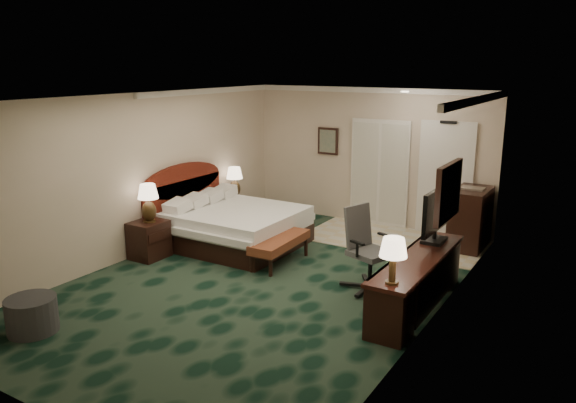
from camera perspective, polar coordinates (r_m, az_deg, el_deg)
The scene contains 25 objects.
floor at distance 8.44m, azimuth -2.35°, elevation -8.13°, with size 5.00×7.50×0.00m, color black.
ceiling at distance 7.83m, azimuth -2.55°, elevation 10.50°, with size 5.00×7.50×0.00m, color white.
wall_back at distance 11.28m, azimuth 8.23°, elevation 4.54°, with size 5.00×0.00×2.70m, color #C2B297.
wall_front at distance 5.46m, azimuth -25.03°, elevation -6.92°, with size 5.00×0.00×2.70m, color #C2B297.
wall_left at distance 9.62m, azimuth -14.95°, elevation 2.57°, with size 0.00×7.50×2.70m, color #C2B297.
wall_right at distance 6.99m, azimuth 14.86°, elevation -1.62°, with size 0.00×7.50×2.70m, color #C2B297.
crown_molding at distance 7.83m, azimuth -2.54°, elevation 10.13°, with size 5.00×7.50×0.10m, color silver, non-canonical shape.
tile_patch at distance 10.50m, azimuth 10.65°, elevation -3.83°, with size 3.20×1.70×0.01m, color beige.
headboard at distance 10.41m, azimuth -10.55°, elevation -0.00°, with size 0.12×2.00×1.40m, color #481008, non-canonical shape.
entry_door at distance 10.80m, azimuth 15.68°, elevation 2.12°, with size 1.02×0.06×2.18m, color silver.
closet_doors at distance 11.20m, azimuth 9.27°, elevation 2.87°, with size 1.20×0.06×2.10m, color #BCB9A5.
wall_art at distance 11.58m, azimuth 4.08°, elevation 6.14°, with size 0.45×0.06×0.55m, color #546760.
wall_mirror at distance 7.52m, azimuth 15.99°, elevation 0.96°, with size 0.05×0.95×0.75m, color white.
bed at distance 9.98m, azimuth -5.17°, elevation -2.65°, with size 2.07×1.92×0.66m, color white.
nightstand_near at distance 9.60m, azimuth -13.94°, elevation -3.79°, with size 0.50×0.57×0.62m, color black.
nightstand_far at distance 11.37m, azimuth -5.50°, elevation -0.89°, with size 0.43×0.49×0.53m, color black.
lamp_near at distance 9.42m, azimuth -13.98°, elevation -0.16°, with size 0.34×0.34×0.63m, color black, non-canonical shape.
lamp_far at distance 11.27m, azimuth -5.44°, elevation 1.97°, with size 0.32×0.32×0.61m, color black, non-canonical shape.
bed_bench at distance 9.08m, azimuth -0.82°, elevation -5.01°, with size 0.45×1.30×0.44m, color brown.
ottoman at distance 7.56m, azimuth -24.58°, elevation -10.43°, with size 0.60×0.60×0.43m, color #28292D.
desk at distance 7.65m, azimuth 12.97°, elevation -8.02°, with size 0.53×2.46×0.71m, color black.
tv at distance 8.09m, azimuth 14.78°, elevation -1.40°, with size 0.08×0.98×0.77m, color black.
desk_lamp at distance 6.50m, azimuth 10.60°, elevation -5.92°, with size 0.32×0.32×0.56m, color black, non-canonical shape.
desk_chair at distance 8.04m, azimuth 8.42°, elevation -4.87°, with size 0.69×0.65×1.19m, color #474749, non-canonical shape.
minibar at distance 10.28m, azimuth 18.02°, elevation -1.65°, with size 0.55×0.99×1.05m, color black.
Camera 1 is at (4.35, -6.49, 3.18)m, focal length 35.00 mm.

